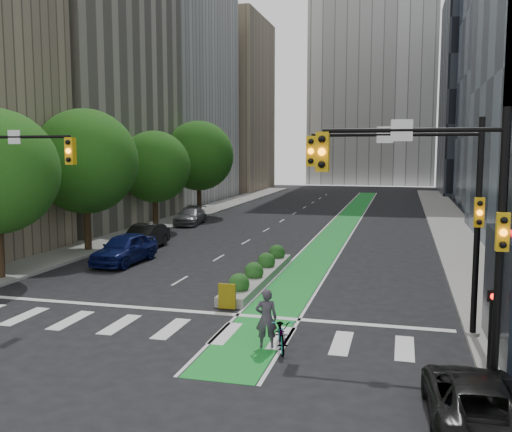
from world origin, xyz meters
The scene contains 20 objects.
ground centered at (0.00, 0.00, 0.00)m, with size 160.00×160.00×0.00m, color black.
sidewalk_left centered at (-11.80, 25.00, 0.07)m, with size 3.60×90.00×0.15m, color gray.
sidewalk_right centered at (11.80, 25.00, 0.07)m, with size 3.60×90.00×0.15m, color gray.
bike_lane_paint centered at (3.00, 30.00, 0.01)m, with size 2.20×70.00×0.01m, color #198C2D.
building_beige centered at (-20.00, 24.00, 15.00)m, with size 14.00×18.00×30.00m, color #B7AD99.
building_tan_far centered at (-20.00, 66.00, 13.00)m, with size 14.00×16.00×26.00m, color tan.
building_dark_end centered at (20.00, 68.00, 14.00)m, with size 14.00×18.00×28.00m, color black.
tree_mid centered at (-11.00, 12.00, 5.57)m, with size 6.40×6.40×8.78m.
tree_midfar centered at (-11.00, 22.00, 4.95)m, with size 5.60×5.60×7.76m.
tree_far centered at (-11.00, 32.00, 5.69)m, with size 6.60×6.60×9.00m.
signal_right centered at (8.67, 0.47, 4.80)m, with size 5.82×0.51×7.20m.
signal_far_right centered at (8.98, -4.03, 4.75)m, with size 4.82×0.51×7.20m.
median_planter centered at (1.20, 7.04, 0.37)m, with size 1.20×10.26×1.10m.
ped_signal_post centered at (10.30, -2.58, 1.58)m, with size 0.32×0.43×2.46m.
bicycle centered at (4.20, -2.00, 0.52)m, with size 0.69×1.99×1.05m, color gray.
cyclist centered at (3.70, -2.00, 0.96)m, with size 0.70×0.46×1.92m, color #3D3742.
parked_car_left_near centered at (-7.04, 9.17, 0.84)m, with size 1.99×4.96×1.69m, color #0C144D.
parked_car_left_mid centered at (-7.97, 13.64, 0.78)m, with size 1.66×4.75×1.57m, color black.
parked_car_left_far centered at (-9.50, 25.68, 0.71)m, with size 1.98×4.88×1.42m, color #585B5D.
parked_car_right centered at (9.51, -5.91, 0.63)m, with size 2.11×4.57×1.27m, color black.
Camera 1 is at (7.78, -19.18, 6.32)m, focal length 40.00 mm.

